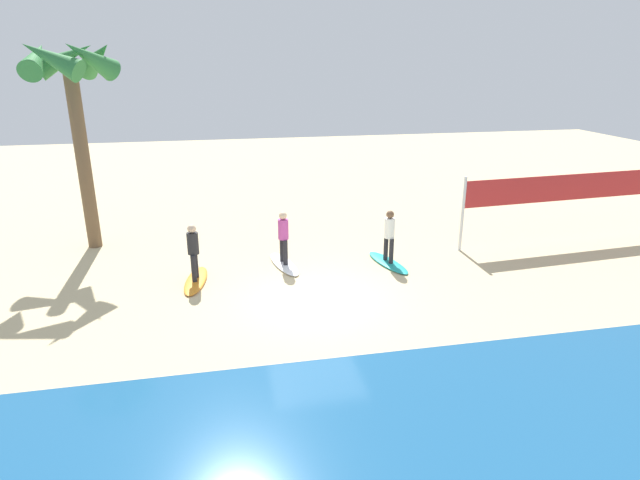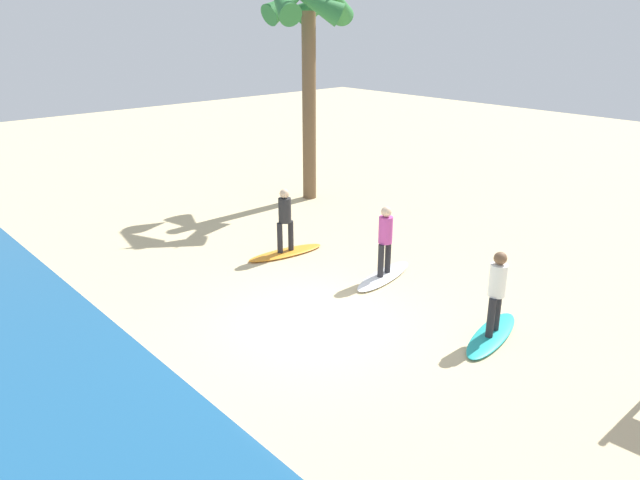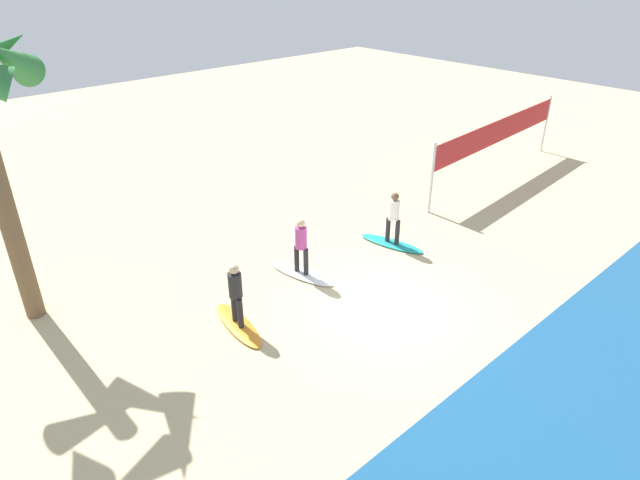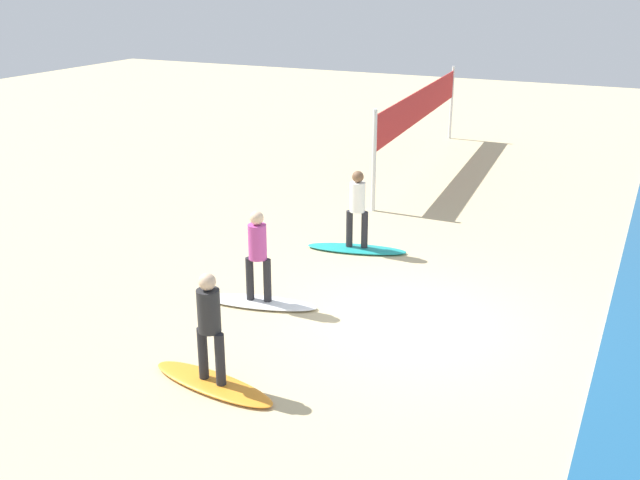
{
  "view_description": "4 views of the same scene",
  "coord_description": "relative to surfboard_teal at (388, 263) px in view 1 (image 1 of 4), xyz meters",
  "views": [
    {
      "loc": [
        2.41,
        12.52,
        6.1
      ],
      "look_at": [
        -0.42,
        -1.42,
        1.18
      ],
      "focal_mm": 29.61,
      "sensor_mm": 36.0,
      "label": 1
    },
    {
      "loc": [
        -7.84,
        6.92,
        5.66
      ],
      "look_at": [
        1.07,
        -1.14,
        1.14
      ],
      "focal_mm": 33.26,
      "sensor_mm": 36.0,
      "label": 2
    },
    {
      "loc": [
        8.86,
        7.36,
        8.01
      ],
      "look_at": [
        -0.16,
        -2.54,
        0.9
      ],
      "focal_mm": 30.74,
      "sensor_mm": 36.0,
      "label": 3
    },
    {
      "loc": [
        10.7,
        3.44,
        5.52
      ],
      "look_at": [
        -0.04,
        -1.66,
        1.19
      ],
      "focal_mm": 41.38,
      "sensor_mm": 36.0,
      "label": 4
    }
  ],
  "objects": [
    {
      "name": "ground_plane",
      "position": [
        2.72,
        2.08,
        -0.04
      ],
      "size": [
        60.0,
        60.0,
        0.0
      ],
      "primitive_type": "plane",
      "color": "#CCB789"
    },
    {
      "name": "surfboard_teal",
      "position": [
        0.0,
        0.0,
        0.0
      ],
      "size": [
        1.02,
        2.17,
        0.09
      ],
      "primitive_type": "ellipsoid",
      "rotation": [
        0.0,
        0.0,
        1.8
      ],
      "color": "teal",
      "rests_on": "ground"
    },
    {
      "name": "surfer_teal",
      "position": [
        0.0,
        0.0,
        0.99
      ],
      "size": [
        0.32,
        0.45,
        1.64
      ],
      "color": "#232328",
      "rests_on": "surfboard_teal"
    },
    {
      "name": "surfboard_white",
      "position": [
        3.2,
        -0.52,
        0.0
      ],
      "size": [
        0.97,
        2.17,
        0.09
      ],
      "primitive_type": "ellipsoid",
      "rotation": [
        0.0,
        0.0,
        1.77
      ],
      "color": "white",
      "rests_on": "ground"
    },
    {
      "name": "surfer_white",
      "position": [
        3.2,
        -0.52,
        0.99
      ],
      "size": [
        0.32,
        0.45,
        1.64
      ],
      "color": "#232328",
      "rests_on": "surfboard_white"
    },
    {
      "name": "surfboard_orange",
      "position": [
        5.86,
        0.25,
        0.0
      ],
      "size": [
        0.86,
        2.16,
        0.09
      ],
      "primitive_type": "ellipsoid",
      "rotation": [
        0.0,
        0.0,
        1.42
      ],
      "color": "orange",
      "rests_on": "ground"
    },
    {
      "name": "surfer_orange",
      "position": [
        5.86,
        0.25,
        0.99
      ],
      "size": [
        0.32,
        0.46,
        1.64
      ],
      "color": "#232328",
      "rests_on": "surfboard_orange"
    },
    {
      "name": "volleyball_net",
      "position": [
        -7.23,
        -1.03,
        1.74
      ],
      "size": [
        9.08,
        0.74,
        2.5
      ],
      "color": "silver",
      "rests_on": "ground"
    },
    {
      "name": "palm_tree",
      "position": [
        9.28,
        -3.57,
        5.41
      ],
      "size": [
        2.88,
        3.03,
        6.8
      ],
      "color": "brown",
      "rests_on": "ground"
    }
  ]
}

